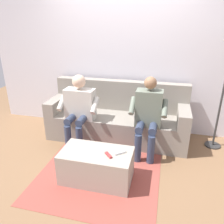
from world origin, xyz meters
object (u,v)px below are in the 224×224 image
coffee_table (97,166)px  person_right_seated (79,107)px  remote_red (108,155)px  couch (118,119)px  person_left_seated (148,113)px  remote_white (120,153)px

coffee_table → person_right_seated: person_right_seated is taller
remote_red → person_right_seated: bearing=-3.1°
couch → remote_red: couch is taller
person_left_seated → remote_red: 0.93m
coffee_table → remote_red: 0.27m
remote_white → remote_red: bearing=173.7°
person_right_seated → remote_white: (-0.81, 0.76, -0.22)m
person_left_seated → remote_white: bearing=72.1°
couch → coffee_table: 1.17m
couch → person_right_seated: size_ratio=2.03×
person_left_seated → remote_white: size_ratio=7.99×
remote_white → coffee_table: bearing=146.9°
coffee_table → couch: bearing=-90.0°
couch → remote_red: size_ratio=17.71×
coffee_table → person_left_seated: (-0.53, -0.79, 0.43)m
remote_red → remote_white: bearing=-98.9°
person_left_seated → person_right_seated: size_ratio=1.03×
couch → remote_white: bearing=104.1°
couch → person_left_seated: size_ratio=1.97×
coffee_table → remote_red: remote_red is taller
person_right_seated → remote_red: size_ratio=8.74×
coffee_table → person_left_seated: 1.04m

